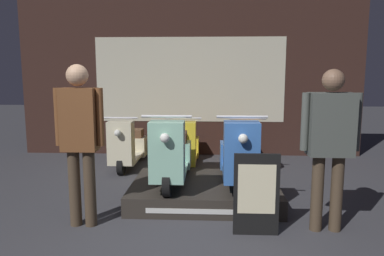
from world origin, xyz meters
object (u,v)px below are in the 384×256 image
(person_left_browsing, at_px, (80,133))
(scooter_display_left, at_px, (172,155))
(scooter_backrow_1, at_px, (186,147))
(scooter_backrow_2, at_px, (244,147))
(scooter_display_right, at_px, (238,156))
(price_sign_board, at_px, (256,194))
(person_right_browsing, at_px, (330,136))
(scooter_backrow_0, at_px, (128,146))

(person_left_browsing, bearing_deg, scooter_display_left, 42.94)
(scooter_backrow_1, distance_m, scooter_backrow_2, 1.05)
(scooter_display_right, height_order, price_sign_board, scooter_display_right)
(scooter_display_right, xyz_separation_m, person_right_browsing, (0.90, -0.85, 0.42))
(scooter_display_left, xyz_separation_m, person_left_browsing, (-0.92, -0.85, 0.43))
(price_sign_board, bearing_deg, scooter_backrow_0, 125.66)
(person_left_browsing, bearing_deg, scooter_backrow_2, 52.06)
(scooter_backrow_1, bearing_deg, scooter_display_left, -92.18)
(scooter_backrow_2, distance_m, price_sign_board, 2.76)
(scooter_backrow_0, bearing_deg, scooter_display_left, -60.77)
(scooter_display_left, relative_size, scooter_backrow_0, 1.00)
(scooter_backrow_1, height_order, price_sign_board, scooter_backrow_1)
(scooter_display_left, bearing_deg, scooter_backrow_1, 87.82)
(scooter_display_right, distance_m, scooter_backrow_2, 1.78)
(scooter_backrow_2, relative_size, person_right_browsing, 0.90)
(scooter_display_right, bearing_deg, scooter_backrow_1, 114.76)
(scooter_display_right, xyz_separation_m, person_left_browsing, (-1.79, -0.85, 0.43))
(person_right_browsing, bearing_deg, scooter_display_right, 136.65)
(scooter_display_left, height_order, scooter_backrow_1, scooter_display_left)
(scooter_display_left, relative_size, price_sign_board, 1.79)
(scooter_display_left, bearing_deg, scooter_backrow_0, 119.23)
(scooter_backrow_1, bearing_deg, scooter_backrow_0, 180.00)
(scooter_backrow_2, height_order, person_right_browsing, person_right_browsing)
(scooter_display_left, relative_size, scooter_backrow_2, 1.00)
(scooter_display_left, bearing_deg, scooter_backrow_2, 57.56)
(person_left_browsing, distance_m, person_right_browsing, 2.70)
(scooter_display_left, height_order, scooter_backrow_2, scooter_display_left)
(scooter_backrow_2, xyz_separation_m, person_left_browsing, (-2.03, -2.60, 0.67))
(scooter_backrow_1, bearing_deg, scooter_display_right, -65.24)
(scooter_backrow_0, distance_m, scooter_backrow_2, 2.09)
(scooter_backrow_1, relative_size, person_left_browsing, 0.88)
(scooter_backrow_0, height_order, person_left_browsing, person_left_browsing)
(person_left_browsing, xyz_separation_m, price_sign_board, (1.92, -0.15, -0.61))
(person_right_browsing, relative_size, price_sign_board, 1.98)
(scooter_backrow_0, xyz_separation_m, scooter_backrow_2, (2.09, 0.00, 0.00))
(scooter_backrow_0, relative_size, person_left_browsing, 0.88)
(scooter_display_right, relative_size, price_sign_board, 1.79)
(scooter_backrow_2, bearing_deg, scooter_backrow_1, 180.00)
(scooter_display_right, xyz_separation_m, scooter_backrow_2, (0.24, 1.75, -0.24))
(scooter_backrow_0, bearing_deg, scooter_backrow_2, 0.00)
(scooter_display_left, height_order, person_left_browsing, person_left_browsing)
(scooter_backrow_0, relative_size, scooter_backrow_2, 1.00)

